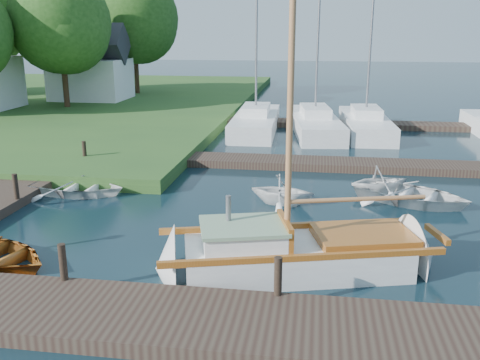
# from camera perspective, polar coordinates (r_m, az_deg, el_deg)

# --- Properties ---
(ground) EXTENTS (160.00, 160.00, 0.00)m
(ground) POSITION_cam_1_polar(r_m,az_deg,el_deg) (15.71, 0.00, -4.21)
(ground) COLOR black
(ground) RESTS_ON ground
(near_dock) EXTENTS (18.00, 2.20, 0.30)m
(near_dock) POSITION_cam_1_polar(r_m,az_deg,el_deg) (10.30, -5.07, -14.81)
(near_dock) COLOR #33231C
(near_dock) RESTS_ON ground
(left_dock) EXTENTS (2.20, 18.00, 0.30)m
(left_dock) POSITION_cam_1_polar(r_m,az_deg,el_deg) (20.16, -22.21, -0.42)
(left_dock) COLOR #33231C
(left_dock) RESTS_ON ground
(far_dock) EXTENTS (14.00, 1.60, 0.30)m
(far_dock) POSITION_cam_1_polar(r_m,az_deg,el_deg) (21.74, 7.76, 1.76)
(far_dock) COLOR #33231C
(far_dock) RESTS_ON ground
(pontoon) EXTENTS (30.00, 1.60, 0.30)m
(pontoon) POSITION_cam_1_polar(r_m,az_deg,el_deg) (32.02, 22.58, 5.23)
(pontoon) COLOR #33231C
(pontoon) RESTS_ON ground
(mooring_post_1) EXTENTS (0.16, 0.16, 0.80)m
(mooring_post_1) POSITION_cam_1_polar(r_m,az_deg,el_deg) (11.87, -18.37, -8.30)
(mooring_post_1) COLOR black
(mooring_post_1) RESTS_ON near_dock
(mooring_post_2) EXTENTS (0.16, 0.16, 0.80)m
(mooring_post_2) POSITION_cam_1_polar(r_m,az_deg,el_deg) (10.70, 4.08, -10.19)
(mooring_post_2) COLOR black
(mooring_post_2) RESTS_ON near_dock
(mooring_post_4) EXTENTS (0.16, 0.16, 0.80)m
(mooring_post_4) POSITION_cam_1_polar(r_m,az_deg,el_deg) (17.86, -22.81, -0.64)
(mooring_post_4) COLOR black
(mooring_post_4) RESTS_ON left_dock
(mooring_post_5) EXTENTS (0.16, 0.16, 0.80)m
(mooring_post_5) POSITION_cam_1_polar(r_m,az_deg,el_deg) (22.14, -16.26, 2.99)
(mooring_post_5) COLOR black
(mooring_post_5) RESTS_ON left_dock
(sailboat) EXTENTS (7.41, 3.77, 9.83)m
(sailboat) POSITION_cam_1_polar(r_m,az_deg,el_deg) (12.49, 6.63, -8.10)
(sailboat) COLOR silver
(sailboat) RESTS_ON ground
(tender_a) EXTENTS (3.32, 2.45, 0.67)m
(tender_a) POSITION_cam_1_polar(r_m,az_deg,el_deg) (18.79, -16.94, -0.46)
(tender_a) COLOR silver
(tender_a) RESTS_ON ground
(tender_b) EXTENTS (2.31, 2.09, 1.07)m
(tender_b) POSITION_cam_1_polar(r_m,az_deg,el_deg) (16.95, 4.53, -0.84)
(tender_b) COLOR silver
(tender_b) RESTS_ON ground
(tender_c) EXTENTS (4.36, 3.89, 0.75)m
(tender_c) POSITION_cam_1_polar(r_m,az_deg,el_deg) (17.92, 17.90, -1.20)
(tender_c) COLOR silver
(tender_c) RESTS_ON ground
(tender_d) EXTENTS (2.61, 2.47, 1.09)m
(tender_d) POSITION_cam_1_polar(r_m,az_deg,el_deg) (18.53, 14.69, 0.16)
(tender_d) COLOR silver
(tender_d) RESTS_ON ground
(marina_boat_0) EXTENTS (2.45, 8.16, 10.04)m
(marina_boat_0) POSITION_cam_1_polar(r_m,az_deg,el_deg) (29.25, 1.69, 6.36)
(marina_boat_0) COLOR silver
(marina_boat_0) RESTS_ON ground
(marina_boat_1) EXTENTS (3.29, 8.60, 11.13)m
(marina_boat_1) POSITION_cam_1_polar(r_m,az_deg,el_deg) (29.12, 7.99, 6.18)
(marina_boat_1) COLOR silver
(marina_boat_1) RESTS_ON ground
(marina_boat_2) EXTENTS (2.56, 7.88, 11.48)m
(marina_boat_2) POSITION_cam_1_polar(r_m,az_deg,el_deg) (29.34, 13.24, 6.00)
(marina_boat_2) COLOR silver
(marina_boat_2) RESTS_ON ground
(house_c) EXTENTS (5.25, 4.00, 5.28)m
(house_c) POSITION_cam_1_polar(r_m,az_deg,el_deg) (40.11, -15.66, 11.28)
(house_c) COLOR white
(house_c) RESTS_ON shore
(tree_3) EXTENTS (6.41, 6.38, 8.74)m
(tree_3) POSITION_cam_1_polar(r_m,az_deg,el_deg) (36.43, -18.62, 15.74)
(tree_3) COLOR #332114
(tree_3) RESTS_ON shore
(tree_7) EXTENTS (6.83, 6.83, 9.38)m
(tree_7) POSITION_cam_1_polar(r_m,az_deg,el_deg) (43.05, -11.25, 16.66)
(tree_7) COLOR #332114
(tree_7) RESTS_ON shore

